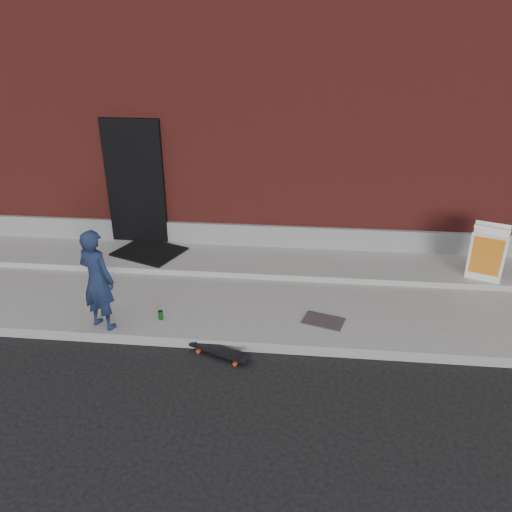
# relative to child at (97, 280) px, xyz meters

# --- Properties ---
(ground) EXTENTS (80.00, 80.00, 0.00)m
(ground) POSITION_rel_child_xyz_m (2.28, -0.20, -0.87)
(ground) COLOR black
(ground) RESTS_ON ground
(sidewalk) EXTENTS (20.00, 3.00, 0.15)m
(sidewalk) POSITION_rel_child_xyz_m (2.28, 1.30, -0.80)
(sidewalk) COLOR gray
(sidewalk) RESTS_ON ground
(apron) EXTENTS (20.00, 1.20, 0.10)m
(apron) POSITION_rel_child_xyz_m (2.28, 2.20, -0.67)
(apron) COLOR #999994
(apron) RESTS_ON sidewalk
(building) EXTENTS (20.00, 8.10, 5.00)m
(building) POSITION_rel_child_xyz_m (2.27, 6.79, 1.63)
(building) COLOR maroon
(building) RESTS_ON ground
(child) EXTENTS (0.61, 0.51, 1.44)m
(child) POSITION_rel_child_xyz_m (0.00, 0.00, 0.00)
(child) COLOR #16213F
(child) RESTS_ON sidewalk
(skateboard) EXTENTS (0.84, 0.51, 0.09)m
(skateboard) POSITION_rel_child_xyz_m (1.69, -0.32, -0.79)
(skateboard) COLOR red
(skateboard) RESTS_ON ground
(pizza_sign) EXTENTS (0.72, 0.77, 0.88)m
(pizza_sign) POSITION_rel_child_xyz_m (5.62, 1.81, -0.18)
(pizza_sign) COLOR white
(pizza_sign) RESTS_ON apron
(soda_can) EXTENTS (0.08, 0.08, 0.13)m
(soda_can) POSITION_rel_child_xyz_m (0.75, 0.25, -0.65)
(soda_can) COLOR #167121
(soda_can) RESTS_ON sidewalk
(doormat) EXTENTS (1.35, 1.23, 0.03)m
(doormat) POSITION_rel_child_xyz_m (-0.02, 2.26, -0.60)
(doormat) COLOR black
(doormat) RESTS_ON apron
(utility_plate) EXTENTS (0.64, 0.51, 0.02)m
(utility_plate) POSITION_rel_child_xyz_m (3.06, 0.42, -0.71)
(utility_plate) COLOR #56565B
(utility_plate) RESTS_ON sidewalk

